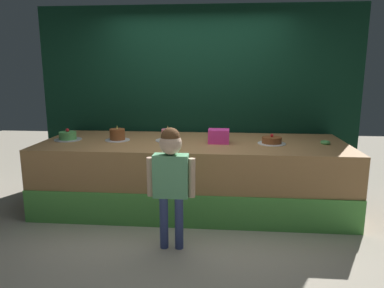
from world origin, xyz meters
TOP-DOWN VIEW (x-y plane):
  - ground_plane at (0.00, 0.00)m, footprint 12.00×12.00m
  - stage_platform at (0.00, 0.67)m, footprint 3.77×1.37m
  - curtain_backdrop at (0.00, 1.45)m, footprint 4.53×0.08m
  - child_figure at (-0.11, -0.47)m, footprint 0.47×0.21m
  - pink_box at (0.32, 0.61)m, footprint 0.26×0.20m
  - donut at (1.60, 0.64)m, footprint 0.11×0.11m
  - cake_far_left at (-1.60, 0.63)m, footprint 0.34×0.34m
  - cake_center_left at (-0.96, 0.66)m, footprint 0.31×0.31m
  - cake_center_right at (-0.32, 0.70)m, footprint 0.32×0.32m
  - cake_far_right at (0.96, 0.61)m, footprint 0.34×0.34m

SIDE VIEW (x-z plane):
  - ground_plane at x=0.00m, z-range 0.00..0.00m
  - stage_platform at x=0.00m, z-range 0.00..0.85m
  - child_figure at x=-0.11m, z-range 0.18..1.38m
  - donut at x=1.60m, z-range 0.85..0.89m
  - cake_far_right at x=0.96m, z-range 0.83..0.95m
  - cake_far_left at x=-1.60m, z-range 0.82..0.97m
  - cake_center_right at x=-0.32m, z-range 0.81..1.01m
  - cake_center_left at x=-0.96m, z-range 0.82..1.01m
  - pink_box at x=0.32m, z-range 0.85..1.02m
  - curtain_backdrop at x=0.00m, z-range 0.00..2.60m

